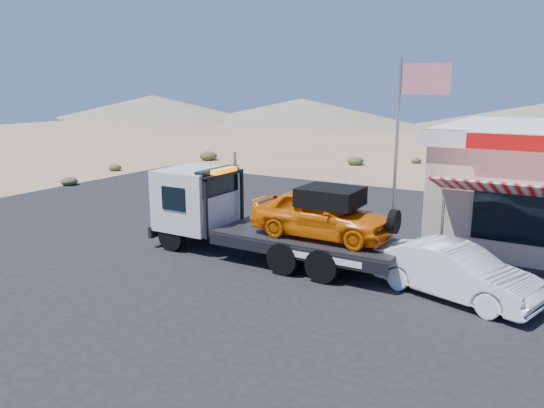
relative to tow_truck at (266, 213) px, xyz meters
The scene contains 7 objects.
ground 2.86m from the tow_truck, 129.27° to the right, with size 120.00×120.00×0.00m, color #866A4C.
asphalt_lot 1.85m from the tow_truck, 68.05° to the left, with size 32.00×24.00×0.02m, color black.
tow_truck is the anchor object (origin of this frame).
white_sedan 5.77m from the tow_truck, ahead, with size 1.43×4.10×1.35m, color white.
flagpole 4.85m from the tow_truck, 37.54° to the left, with size 1.55×0.10×6.00m.
desert_scrub 16.57m from the tow_truck, 147.74° to the left, with size 21.77×33.55×0.68m.
distant_hills 54.43m from the tow_truck, 102.02° to the left, with size 126.00×48.00×4.20m.
Camera 1 is at (9.75, -11.47, 5.22)m, focal length 35.00 mm.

